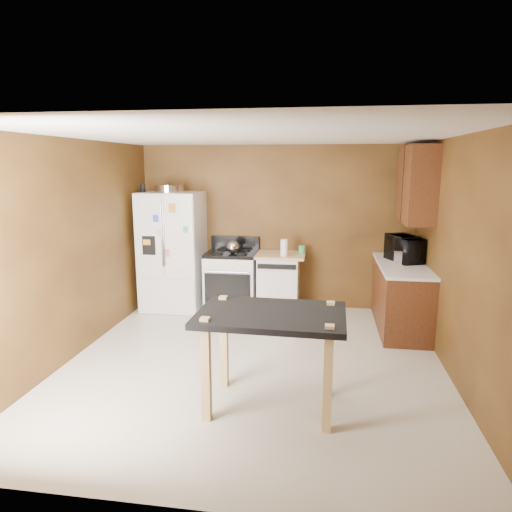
% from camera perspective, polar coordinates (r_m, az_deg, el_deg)
% --- Properties ---
extents(floor, '(4.50, 4.50, 0.00)m').
position_cam_1_polar(floor, '(5.28, -0.28, -13.32)').
color(floor, beige).
rests_on(floor, ground).
extents(ceiling, '(4.50, 4.50, 0.00)m').
position_cam_1_polar(ceiling, '(4.81, -0.31, 14.87)').
color(ceiling, white).
rests_on(ceiling, ground).
extents(wall_back, '(4.20, 0.00, 4.20)m').
position_cam_1_polar(wall_back, '(7.10, 2.51, 3.62)').
color(wall_back, brown).
rests_on(wall_back, ground).
extents(wall_front, '(4.20, 0.00, 4.20)m').
position_cam_1_polar(wall_front, '(2.77, -7.58, -8.94)').
color(wall_front, brown).
rests_on(wall_front, ground).
extents(wall_left, '(0.00, 4.50, 4.50)m').
position_cam_1_polar(wall_left, '(5.61, -22.01, 0.72)').
color(wall_left, brown).
rests_on(wall_left, ground).
extents(wall_right, '(0.00, 4.50, 4.50)m').
position_cam_1_polar(wall_right, '(5.02, 24.09, -0.61)').
color(wall_right, brown).
rests_on(wall_right, ground).
extents(roasting_pan, '(0.42, 0.42, 0.11)m').
position_cam_1_polar(roasting_pan, '(7.01, -10.78, 8.29)').
color(roasting_pan, silver).
rests_on(roasting_pan, refrigerator).
extents(pen_cup, '(0.08, 0.08, 0.12)m').
position_cam_1_polar(pen_cup, '(7.10, -13.96, 8.23)').
color(pen_cup, black).
rests_on(pen_cup, refrigerator).
extents(kettle, '(0.19, 0.19, 0.19)m').
position_cam_1_polar(kettle, '(6.81, -2.94, 1.10)').
color(kettle, silver).
rests_on(kettle, gas_range).
extents(paper_towel, '(0.13, 0.13, 0.25)m').
position_cam_1_polar(paper_towel, '(6.66, 3.54, 1.04)').
color(paper_towel, white).
rests_on(paper_towel, dishwasher).
extents(green_canister, '(0.13, 0.13, 0.12)m').
position_cam_1_polar(green_canister, '(6.89, 5.77, 0.80)').
color(green_canister, green).
rests_on(green_canister, dishwasher).
extents(toaster, '(0.19, 0.27, 0.18)m').
position_cam_1_polar(toaster, '(6.46, 17.58, -0.02)').
color(toaster, silver).
rests_on(toaster, right_cabinets).
extents(microwave, '(0.58, 0.68, 0.32)m').
position_cam_1_polar(microwave, '(6.57, 18.06, 0.76)').
color(microwave, black).
rests_on(microwave, right_cabinets).
extents(refrigerator, '(0.90, 0.80, 1.80)m').
position_cam_1_polar(refrigerator, '(7.11, -10.37, 0.60)').
color(refrigerator, white).
rests_on(refrigerator, ground).
extents(gas_range, '(0.76, 0.68, 1.10)m').
position_cam_1_polar(gas_range, '(7.03, -3.03, -3.02)').
color(gas_range, white).
rests_on(gas_range, ground).
extents(dishwasher, '(0.78, 0.63, 0.89)m').
position_cam_1_polar(dishwasher, '(6.95, 2.84, -3.26)').
color(dishwasher, white).
rests_on(dishwasher, ground).
extents(right_cabinets, '(0.63, 1.58, 2.45)m').
position_cam_1_polar(right_cabinets, '(6.45, 18.18, -0.82)').
color(right_cabinets, '#5E2F19').
rests_on(right_cabinets, ground).
extents(island, '(1.33, 0.91, 0.94)m').
position_cam_1_polar(island, '(4.14, 1.90, -8.80)').
color(island, black).
rests_on(island, ground).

